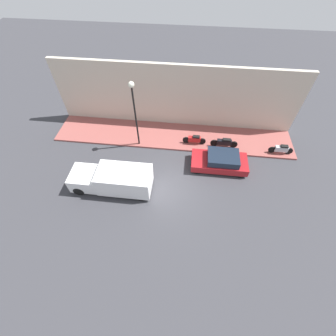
% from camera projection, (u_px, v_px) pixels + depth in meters
% --- Properties ---
extents(ground_plane, '(60.00, 60.00, 0.00)m').
position_uv_depth(ground_plane, '(166.00, 188.00, 15.13)').
color(ground_plane, '#38383D').
extents(sidewalk, '(3.10, 18.85, 0.14)m').
position_uv_depth(sidewalk, '(173.00, 136.00, 18.30)').
color(sidewalk, '#934C47').
rests_on(sidewalk, ground_plane).
extents(building_facade, '(0.30, 18.85, 5.17)m').
position_uv_depth(building_facade, '(176.00, 97.00, 17.42)').
color(building_facade, beige).
rests_on(building_facade, ground_plane).
extents(parked_car, '(1.81, 3.93, 1.24)m').
position_uv_depth(parked_car, '(220.00, 161.00, 15.85)').
color(parked_car, maroon).
rests_on(parked_car, ground_plane).
extents(delivery_van, '(1.83, 5.25, 1.70)m').
position_uv_depth(delivery_van, '(113.00, 179.00, 14.49)').
color(delivery_van, white).
rests_on(delivery_van, ground_plane).
extents(motorcycle_red, '(0.30, 1.78, 0.74)m').
position_uv_depth(motorcycle_red, '(194.00, 139.00, 17.36)').
color(motorcycle_red, '#B21E1E').
rests_on(motorcycle_red, sidewalk).
extents(scooter_silver, '(0.30, 1.77, 0.77)m').
position_uv_depth(scooter_silver, '(281.00, 149.00, 16.68)').
color(scooter_silver, '#B7B7BF').
rests_on(scooter_silver, sidewalk).
extents(motorcycle_black, '(0.30, 2.06, 0.78)m').
position_uv_depth(motorcycle_black, '(224.00, 142.00, 17.10)').
color(motorcycle_black, black).
rests_on(motorcycle_black, sidewalk).
extents(streetlamp, '(0.39, 0.39, 5.22)m').
position_uv_depth(streetlamp, '(134.00, 104.00, 14.84)').
color(streetlamp, black).
rests_on(streetlamp, sidewalk).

